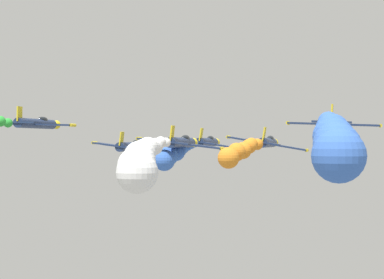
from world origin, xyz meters
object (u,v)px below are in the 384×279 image
(airplane_lead, at_px, (207,142))
(airplane_left_inner, at_px, (132,146))
(airplane_right_inner, at_px, (268,142))
(airplane_left_outer, at_px, (181,142))
(airplane_right_outer, at_px, (37,123))
(airplane_trailing, at_px, (334,123))

(airplane_lead, bearing_deg, airplane_left_inner, -134.21)
(airplane_left_inner, xyz_separation_m, airplane_right_inner, (16.38, 0.52, 0.49))
(airplane_right_inner, bearing_deg, airplane_left_outer, -134.53)
(airplane_right_outer, bearing_deg, airplane_lead, 43.77)
(airplane_right_inner, xyz_separation_m, airplane_left_outer, (-8.24, -8.38, 0.02))
(airplane_right_inner, xyz_separation_m, airplane_right_outer, (-25.15, -8.39, 2.15))
(airplane_left_inner, distance_m, airplane_trailing, 25.91)
(airplane_left_outer, bearing_deg, airplane_left_inner, 136.00)
(airplane_lead, bearing_deg, airplane_left_outer, -87.97)
(airplane_left_inner, height_order, airplane_right_inner, airplane_right_inner)
(airplane_lead, distance_m, airplane_left_inner, 10.89)
(airplane_lead, distance_m, airplane_right_inner, 11.42)
(airplane_left_inner, height_order, airplane_trailing, airplane_trailing)
(airplane_left_inner, distance_m, airplane_left_outer, 11.32)
(airplane_lead, relative_size, airplane_left_outer, 1.00)
(airplane_lead, distance_m, airplane_right_outer, 22.74)
(airplane_left_inner, xyz_separation_m, airplane_right_outer, (-8.77, -7.87, 2.65))
(airplane_lead, height_order, airplane_trailing, airplane_trailing)
(airplane_left_inner, bearing_deg, airplane_right_inner, 1.81)
(airplane_left_outer, xyz_separation_m, airplane_right_outer, (-16.91, -0.01, 2.13))
(airplane_left_inner, bearing_deg, airplane_lead, 45.79)
(airplane_right_inner, bearing_deg, airplane_lead, 140.40)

